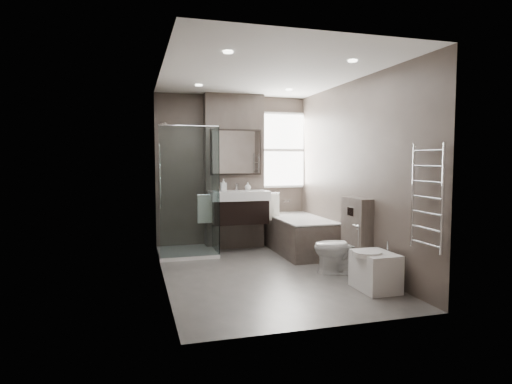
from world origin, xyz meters
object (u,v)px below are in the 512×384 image
object	(u,v)px
bathtub	(299,233)
toilet	(340,247)
vanity	(239,207)
bidet	(375,270)

from	to	relation	value
bathtub	toilet	xyz separation A→B (m)	(0.05, -1.34, 0.03)
vanity	toilet	size ratio (longest dim) A/B	1.38
vanity	bathtub	size ratio (longest dim) A/B	0.59
toilet	bidet	world-z (taller)	toilet
bidet	bathtub	bearing A→B (deg)	92.38
vanity	bidet	xyz separation A→B (m)	(1.01, -2.45, -0.51)
vanity	bidet	bearing A→B (deg)	-67.56
bathtub	toilet	size ratio (longest dim) A/B	2.32
toilet	bidet	size ratio (longest dim) A/B	1.22
toilet	bidet	xyz separation A→B (m)	(0.04, -0.79, -0.11)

